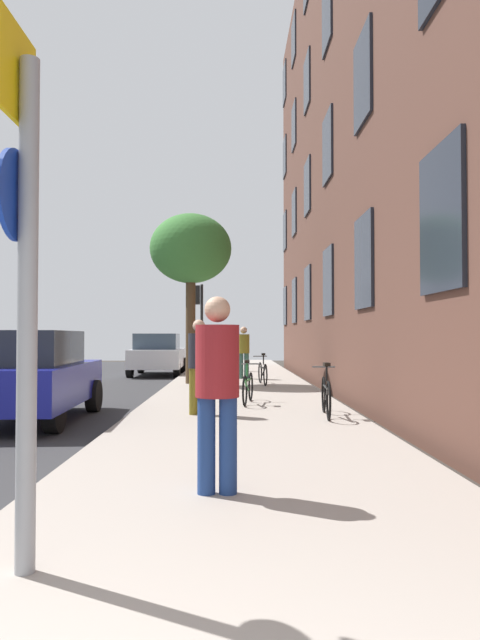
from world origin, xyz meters
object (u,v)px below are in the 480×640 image
at_px(pedestrian_0, 217,381).
at_px(bicycle_1, 248,387).
at_px(sign_post, 24,256).
at_px(car_0, 30,375).
at_px(car_1, 158,354).
at_px(traffic_light, 199,311).
at_px(pedestrian_1, 199,360).
at_px(tree_near, 191,250).
at_px(bicycle_0, 326,395).
at_px(bicycle_2, 263,372).
at_px(pedestrian_2, 244,349).

bearing_deg(pedestrian_0, bicycle_1, 86.19).
height_order(sign_post, pedestrian_0, sign_post).
relative_size(pedestrian_0, car_0, 0.42).
bearing_deg(pedestrian_0, car_1, 98.90).
bearing_deg(traffic_light, pedestrian_1, -86.86).
bearing_deg(car_1, pedestrian_0, -81.10).
distance_m(tree_near, bicycle_1, 6.58).
relative_size(bicycle_1, car_1, 0.39).
height_order(bicycle_0, bicycle_2, bicycle_0).
xyz_separation_m(tree_near, bicycle_2, (2.14, -0.39, -3.64)).
bearing_deg(bicycle_0, sign_post, -113.36).
relative_size(bicycle_2, pedestrian_0, 0.95).
relative_size(pedestrian_0, pedestrian_1, 1.04).
distance_m(sign_post, bicycle_0, 7.54).
relative_size(pedestrian_1, car_0, 0.41).
relative_size(bicycle_0, car_1, 0.42).
height_order(traffic_light, bicycle_1, traffic_light).
height_order(traffic_light, tree_near, tree_near).
relative_size(tree_near, bicycle_0, 2.91).
bearing_deg(bicycle_0, bicycle_2, 96.34).
bearing_deg(pedestrian_1, traffic_light, 93.14).
height_order(pedestrian_1, car_0, pedestrian_1).
bearing_deg(car_0, tree_near, 71.50).
bearing_deg(pedestrian_1, bicycle_1, 61.39).
xyz_separation_m(tree_near, pedestrian_1, (0.64, -6.96, -3.02)).
relative_size(pedestrian_1, car_1, 0.41).
bearing_deg(traffic_light, pedestrian_0, -86.35).
height_order(traffic_light, bicycle_0, traffic_light).
bearing_deg(sign_post, traffic_light, 90.30).
height_order(bicycle_1, bicycle_2, same).
bearing_deg(bicycle_0, car_0, 178.10).
relative_size(tree_near, bicycle_2, 3.02).
bearing_deg(pedestrian_2, tree_near, -129.85).
height_order(sign_post, car_0, sign_post).
distance_m(bicycle_0, pedestrian_2, 9.28).
height_order(tree_near, car_0, tree_near).
distance_m(pedestrian_0, car_1, 17.82).
bearing_deg(pedestrian_0, bicycle_0, 70.40).
relative_size(bicycle_1, pedestrian_1, 0.95).
xyz_separation_m(tree_near, pedestrian_2, (1.63, 1.96, -3.01)).
bearing_deg(pedestrian_0, pedestrian_1, 95.02).
relative_size(pedestrian_1, pedestrian_2, 0.99).
height_order(sign_post, pedestrian_2, sign_post).
relative_size(bicycle_0, pedestrian_0, 0.99).
height_order(bicycle_1, pedestrian_2, pedestrian_2).
bearing_deg(bicycle_1, bicycle_2, 83.31).
bearing_deg(traffic_light, car_0, -98.84).
distance_m(traffic_light, car_1, 2.99).
bearing_deg(pedestrian_1, car_0, -178.42).
height_order(sign_post, car_1, sign_post).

